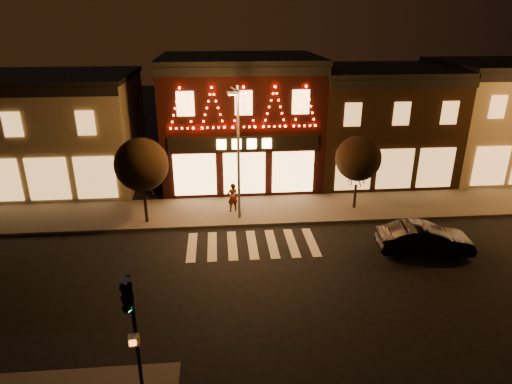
{
  "coord_description": "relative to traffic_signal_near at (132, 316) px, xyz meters",
  "views": [
    {
      "loc": [
        -1.53,
        -15.41,
        10.61
      ],
      "look_at": [
        0.19,
        4.0,
        2.83
      ],
      "focal_mm": 30.87,
      "sensor_mm": 36.0,
      "label": 1
    }
  ],
  "objects": [
    {
      "name": "streetlamp_mid",
      "position": [
        3.49,
        12.11,
        1.33
      ],
      "size": [
        0.64,
        1.67,
        7.28
      ],
      "rotation": [
        0.0,
        0.0,
        0.22
      ],
      "color": "#59595E",
      "rests_on": "sidewalk_far"
    },
    {
      "name": "tree_right",
      "position": [
        10.35,
        13.13,
        0.07
      ],
      "size": [
        2.57,
        2.57,
        4.3
      ],
      "rotation": [
        0.0,
        0.0,
        0.21
      ],
      "color": "black",
      "rests_on": "sidewalk_far"
    },
    {
      "name": "dark_sedan",
      "position": [
        12.17,
        7.84,
        -2.36
      ],
      "size": [
        4.57,
        2.02,
        1.46
      ],
      "primitive_type": "imported",
      "rotation": [
        0.0,
        0.0,
        1.46
      ],
      "color": "black",
      "rests_on": "ground"
    },
    {
      "name": "building_left",
      "position": [
        -8.98,
        19.37,
        0.57
      ],
      "size": [
        12.2,
        8.28,
        7.3
      ],
      "color": "#7F755A",
      "rests_on": "ground"
    },
    {
      "name": "building_right_b",
      "position": [
        22.52,
        19.37,
        0.82
      ],
      "size": [
        9.2,
        8.28,
        7.8
      ],
      "color": "#7F755A",
      "rests_on": "ground"
    },
    {
      "name": "ground",
      "position": [
        4.02,
        5.38,
        -3.09
      ],
      "size": [
        120.0,
        120.0,
        0.0
      ],
      "primitive_type": "plane",
      "color": "black",
      "rests_on": "ground"
    },
    {
      "name": "building_pulp",
      "position": [
        4.02,
        19.36,
        1.07
      ],
      "size": [
        10.2,
        8.34,
        8.3
      ],
      "color": "black",
      "rests_on": "ground"
    },
    {
      "name": "building_right_a",
      "position": [
        13.52,
        19.37,
        0.67
      ],
      "size": [
        9.2,
        8.28,
        7.5
      ],
      "color": "#301F11",
      "rests_on": "ground"
    },
    {
      "name": "sidewalk_far",
      "position": [
        6.02,
        13.38,
        -3.02
      ],
      "size": [
        44.0,
        4.0,
        0.15
      ],
      "primitive_type": "cube",
      "color": "#47423D",
      "rests_on": "ground"
    },
    {
      "name": "pedestrian",
      "position": [
        3.21,
        13.24,
        -2.09
      ],
      "size": [
        0.71,
        0.58,
        1.7
      ],
      "primitive_type": "imported",
      "rotation": [
        0.0,
        0.0,
        3.46
      ],
      "color": "gray",
      "rests_on": "sidewalk_far"
    },
    {
      "name": "traffic_signal_near",
      "position": [
        0.0,
        0.0,
        0.0
      ],
      "size": [
        0.33,
        0.44,
        4.17
      ],
      "rotation": [
        0.0,
        0.0,
        0.14
      ],
      "color": "black",
      "rests_on": "sidewalk_near"
    },
    {
      "name": "tree_left",
      "position": [
        -1.54,
        12.23,
        0.34
      ],
      "size": [
        2.8,
        2.8,
        4.69
      ],
      "rotation": [
        0.0,
        0.0,
        -0.03
      ],
      "color": "black",
      "rests_on": "sidewalk_far"
    }
  ]
}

